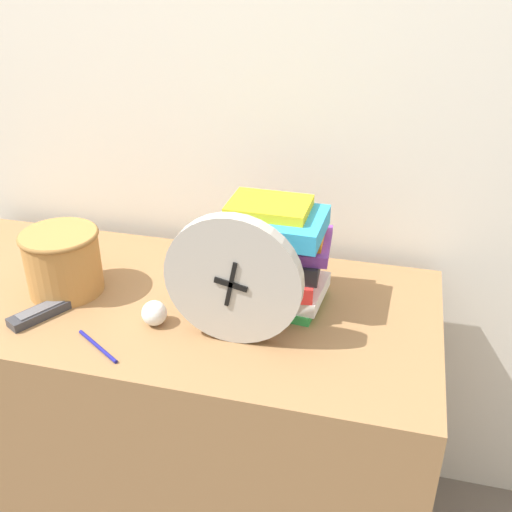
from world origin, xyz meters
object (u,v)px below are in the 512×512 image
(book_stack, at_px, (272,255))
(crumpled_paper_ball, at_px, (154,313))
(desk_clock, at_px, (233,281))
(basket, at_px, (63,260))
(tv_remote, at_px, (43,311))
(pen, at_px, (98,346))

(book_stack, distance_m, crumpled_paper_ball, 0.29)
(desk_clock, height_order, crumpled_paper_ball, desk_clock)
(basket, xyz_separation_m, crumpled_paper_ball, (0.26, -0.08, -0.05))
(basket, relative_size, crumpled_paper_ball, 3.27)
(book_stack, distance_m, basket, 0.49)
(basket, relative_size, tv_remote, 1.17)
(book_stack, relative_size, tv_remote, 1.68)
(book_stack, distance_m, pen, 0.42)
(basket, bearing_deg, desk_clock, -11.46)
(basket, relative_size, pen, 1.47)
(book_stack, bearing_deg, pen, -138.96)
(desk_clock, bearing_deg, tv_remote, -177.15)
(tv_remote, xyz_separation_m, pen, (0.17, -0.08, -0.01))
(desk_clock, relative_size, crumpled_paper_ball, 5.14)
(desk_clock, relative_size, book_stack, 1.09)
(desk_clock, relative_size, basket, 1.57)
(tv_remote, distance_m, pen, 0.19)
(pen, bearing_deg, desk_clock, 20.65)
(tv_remote, relative_size, pen, 1.26)
(desk_clock, bearing_deg, basket, 168.54)
(book_stack, bearing_deg, crumpled_paper_ball, -145.10)
(tv_remote, distance_m, crumpled_paper_ball, 0.26)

